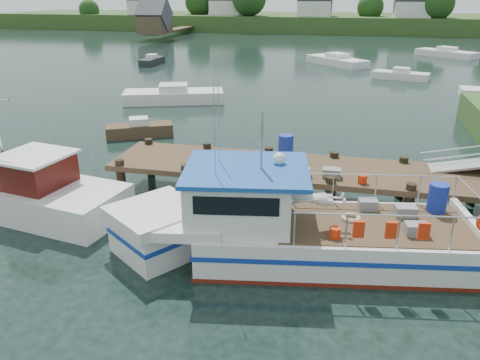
% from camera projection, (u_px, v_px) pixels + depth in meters
% --- Properties ---
extents(ground_plane, '(160.00, 160.00, 0.00)m').
position_uv_depth(ground_plane, '(275.00, 200.00, 17.39)').
color(ground_plane, black).
extents(far_shore, '(140.00, 42.55, 9.22)m').
position_uv_depth(far_shore, '(342.00, 19.00, 90.97)').
color(far_shore, '#324F20').
rests_on(far_shore, ground).
extents(dock, '(16.60, 3.00, 4.78)m').
position_uv_depth(dock, '(475.00, 156.00, 15.19)').
color(dock, '#463421').
rests_on(dock, ground).
extents(lobster_boat, '(10.80, 4.57, 5.15)m').
position_uv_depth(lobster_boat, '(285.00, 228.00, 13.35)').
color(lobster_boat, silver).
rests_on(lobster_boat, ground).
extents(work_boat, '(8.65, 3.79, 4.52)m').
position_uv_depth(work_boat, '(19.00, 190.00, 16.44)').
color(work_boat, silver).
rests_on(work_boat, ground).
extents(moored_rowboat, '(3.62, 2.64, 1.01)m').
position_uv_depth(moored_rowboat, '(139.00, 129.00, 24.91)').
color(moored_rowboat, '#463421').
rests_on(moored_rowboat, ground).
extents(moored_far, '(6.86, 6.10, 1.17)m').
position_uv_depth(moored_far, '(446.00, 53.00, 54.96)').
color(moored_far, silver).
rests_on(moored_far, ground).
extents(moored_a, '(7.21, 4.37, 1.26)m').
position_uv_depth(moored_a, '(174.00, 96.00, 32.50)').
color(moored_a, silver).
rests_on(moored_a, ground).
extents(moored_b, '(4.91, 2.74, 1.03)m').
position_uv_depth(moored_b, '(401.00, 75.00, 40.89)').
color(moored_b, silver).
rests_on(moored_b, ground).
extents(moored_d, '(6.77, 6.86, 1.22)m').
position_uv_depth(moored_d, '(337.00, 61.00, 48.84)').
color(moored_d, silver).
rests_on(moored_d, ground).
extents(moored_e, '(1.38, 3.89, 1.07)m').
position_uv_depth(moored_e, '(152.00, 61.00, 49.22)').
color(moored_e, black).
rests_on(moored_e, ground).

